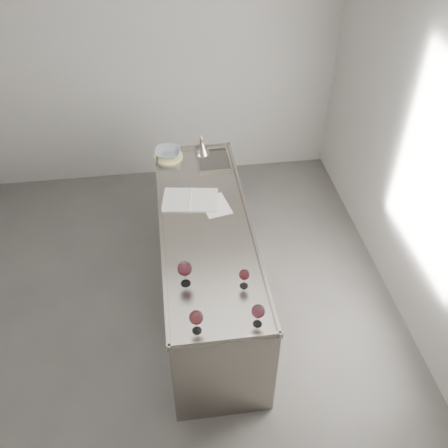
{
  "coord_description": "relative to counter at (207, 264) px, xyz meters",
  "views": [
    {
      "loc": [
        0.22,
        -2.84,
        3.64
      ],
      "look_at": [
        0.64,
        0.19,
        1.02
      ],
      "focal_mm": 40.0,
      "sensor_mm": 36.0,
      "label": 1
    }
  ],
  "objects": [
    {
      "name": "ceramic_bowl",
      "position": [
        -0.26,
        1.06,
        0.52
      ],
      "size": [
        0.29,
        0.29,
        0.06
      ],
      "primitive_type": "imported",
      "rotation": [
        0.0,
        0.0,
        -0.13
      ],
      "color": "#91A3A9",
      "rests_on": "trivet"
    },
    {
      "name": "wine_glass_middle",
      "position": [
        -0.18,
        -1.08,
        0.6
      ],
      "size": [
        0.1,
        0.1,
        0.19
      ],
      "rotation": [
        0.0,
        0.0,
        -0.06
      ],
      "color": "white",
      "rests_on": "counter"
    },
    {
      "name": "wine_glass_right",
      "position": [
        0.23,
        -1.08,
        0.6
      ],
      "size": [
        0.09,
        0.09,
        0.18
      ],
      "rotation": [
        0.0,
        0.0,
        -0.0
      ],
      "color": "white",
      "rests_on": "counter"
    },
    {
      "name": "loose_paper_top",
      "position": [
        0.11,
        0.24,
        0.47
      ],
      "size": [
        0.28,
        0.35,
        0.0
      ],
      "primitive_type": "cube",
      "rotation": [
        0.0,
        0.0,
        0.21
      ],
      "color": "silver",
      "rests_on": "counter"
    },
    {
      "name": "wine_funnel",
      "position": [
        0.08,
        1.08,
        0.53
      ],
      "size": [
        0.15,
        0.15,
        0.21
      ],
      "rotation": [
        0.0,
        0.0,
        -0.43
      ],
      "color": "#AFA89C",
      "rests_on": "counter"
    },
    {
      "name": "wine_glass_small",
      "position": [
        0.2,
        -0.73,
        0.58
      ],
      "size": [
        0.08,
        0.08,
        0.16
      ],
      "rotation": [
        0.0,
        0.0,
        0.14
      ],
      "color": "white",
      "rests_on": "counter"
    },
    {
      "name": "notebook",
      "position": [
        -0.1,
        0.34,
        0.47
      ],
      "size": [
        0.53,
        0.41,
        0.02
      ],
      "rotation": [
        0.0,
        0.0,
        -0.16
      ],
      "color": "white",
      "rests_on": "counter"
    },
    {
      "name": "room_shell",
      "position": [
        -0.5,
        -0.3,
        0.93
      ],
      "size": [
        4.54,
        5.04,
        2.84
      ],
      "color": "#4E4C49",
      "rests_on": "ground"
    },
    {
      "name": "wine_glass_left",
      "position": [
        -0.22,
        -0.65,
        0.62
      ],
      "size": [
        0.11,
        0.11,
        0.21
      ],
      "rotation": [
        0.0,
        0.0,
        0.02
      ],
      "color": "white",
      "rests_on": "counter"
    },
    {
      "name": "counter",
      "position": [
        0.0,
        0.0,
        0.0
      ],
      "size": [
        0.77,
        2.42,
        0.97
      ],
      "color": "gray",
      "rests_on": "ground"
    },
    {
      "name": "trivet",
      "position": [
        -0.26,
        1.06,
        0.48
      ],
      "size": [
        0.32,
        0.32,
        0.02
      ],
      "primitive_type": "cylinder",
      "rotation": [
        0.0,
        0.0,
        -0.13
      ],
      "color": "beige",
      "rests_on": "counter"
    }
  ]
}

